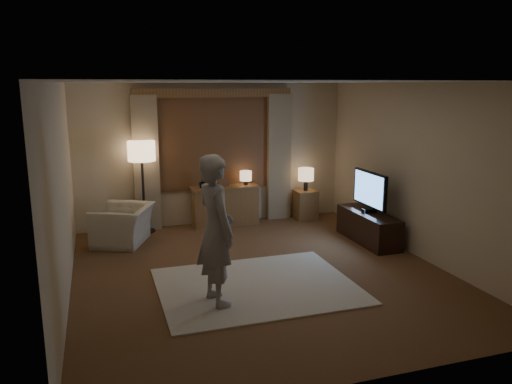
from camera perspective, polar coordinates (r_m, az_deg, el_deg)
name	(u,v)px	position (r m, az deg, el deg)	size (l,w,h in m)	color
room	(250,172)	(7.14, -0.74, 2.24)	(5.04, 5.54, 2.64)	brown
rug	(257,286)	(6.58, 0.07, -10.68)	(2.50, 2.00, 0.02)	beige
sideboard	(225,207)	(9.26, -3.54, -1.68)	(1.20, 0.40, 0.70)	brown
picture_frame	(225,183)	(9.17, -3.57, 1.05)	(0.16, 0.02, 0.20)	brown
plant	(203,181)	(9.07, -6.03, 1.21)	(0.17, 0.13, 0.30)	#999999
table_lamp_sideboard	(246,176)	(9.25, -1.18, 1.79)	(0.22, 0.22, 0.30)	black
floor_lamp	(142,156)	(8.83, -12.94, 4.03)	(0.47, 0.47, 1.62)	black
armchair	(123,225)	(8.47, -14.94, -3.68)	(0.96, 0.84, 0.62)	beige
side_table	(305,205)	(9.74, 5.65, -1.46)	(0.40, 0.40, 0.56)	brown
table_lamp_side	(306,175)	(9.62, 5.73, 1.95)	(0.30, 0.30, 0.44)	black
tv_stand	(368,227)	(8.51, 12.70, -3.93)	(0.45, 1.40, 0.50)	black
tv	(370,190)	(8.36, 12.89, 0.21)	(0.23, 0.95, 0.68)	black
person	(216,230)	(5.83, -4.60, -4.35)	(0.65, 0.43, 1.78)	gray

